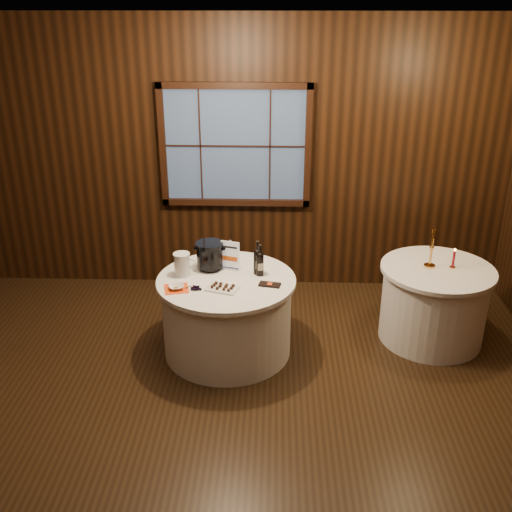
{
  "coord_description": "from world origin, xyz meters",
  "views": [
    {
      "loc": [
        0.43,
        -3.9,
        3.19
      ],
      "look_at": [
        0.28,
        0.9,
        1.05
      ],
      "focal_mm": 42.0,
      "sensor_mm": 36.0,
      "label": 1
    }
  ],
  "objects_px": {
    "chocolate_plate": "(222,288)",
    "red_candle": "(453,260)",
    "chocolate_box": "(270,285)",
    "cracker_bowl": "(176,287)",
    "side_table": "(433,303)",
    "glass_pitcher": "(182,264)",
    "sign_stand": "(231,259)",
    "brass_candlestick": "(431,253)",
    "grape_bunch": "(196,287)",
    "main_table": "(227,315)",
    "ice_bucket": "(210,255)",
    "port_bottle_left": "(258,260)",
    "port_bottle_right": "(260,262)"
  },
  "relations": [
    {
      "from": "sign_stand",
      "to": "port_bottle_left",
      "type": "height_order",
      "value": "port_bottle_left"
    },
    {
      "from": "main_table",
      "to": "chocolate_plate",
      "type": "distance_m",
      "value": 0.45
    },
    {
      "from": "chocolate_box",
      "to": "cracker_bowl",
      "type": "distance_m",
      "value": 0.83
    },
    {
      "from": "cracker_bowl",
      "to": "port_bottle_left",
      "type": "bearing_deg",
      "value": 25.42
    },
    {
      "from": "port_bottle_left",
      "to": "cracker_bowl",
      "type": "height_order",
      "value": "port_bottle_left"
    },
    {
      "from": "side_table",
      "to": "brass_candlestick",
      "type": "relative_size",
      "value": 2.79
    },
    {
      "from": "sign_stand",
      "to": "cracker_bowl",
      "type": "distance_m",
      "value": 0.63
    },
    {
      "from": "grape_bunch",
      "to": "brass_candlestick",
      "type": "bearing_deg",
      "value": 14.1
    },
    {
      "from": "chocolate_box",
      "to": "grape_bunch",
      "type": "bearing_deg",
      "value": -159.61
    },
    {
      "from": "main_table",
      "to": "side_table",
      "type": "relative_size",
      "value": 1.19
    },
    {
      "from": "ice_bucket",
      "to": "port_bottle_left",
      "type": "bearing_deg",
      "value": -10.72
    },
    {
      "from": "cracker_bowl",
      "to": "side_table",
      "type": "bearing_deg",
      "value": 12.03
    },
    {
      "from": "port_bottle_left",
      "to": "cracker_bowl",
      "type": "relative_size",
      "value": 2.45
    },
    {
      "from": "chocolate_box",
      "to": "red_candle",
      "type": "bearing_deg",
      "value": 25.48
    },
    {
      "from": "port_bottle_right",
      "to": "grape_bunch",
      "type": "height_order",
      "value": "port_bottle_right"
    },
    {
      "from": "port_bottle_left",
      "to": "chocolate_box",
      "type": "bearing_deg",
      "value": -81.78
    },
    {
      "from": "side_table",
      "to": "sign_stand",
      "type": "height_order",
      "value": "sign_stand"
    },
    {
      "from": "side_table",
      "to": "glass_pitcher",
      "type": "xyz_separation_m",
      "value": [
        -2.41,
        -0.24,
        0.49
      ]
    },
    {
      "from": "chocolate_plate",
      "to": "chocolate_box",
      "type": "relative_size",
      "value": 1.65
    },
    {
      "from": "glass_pitcher",
      "to": "brass_candlestick",
      "type": "height_order",
      "value": "brass_candlestick"
    },
    {
      "from": "port_bottle_right",
      "to": "glass_pitcher",
      "type": "xyz_separation_m",
      "value": [
        -0.71,
        -0.03,
        -0.02
      ]
    },
    {
      "from": "port_bottle_left",
      "to": "red_candle",
      "type": "distance_m",
      "value": 1.86
    },
    {
      "from": "side_table",
      "to": "brass_candlestick",
      "type": "bearing_deg",
      "value": 161.92
    },
    {
      "from": "grape_bunch",
      "to": "port_bottle_left",
      "type": "bearing_deg",
      "value": 32.52
    },
    {
      "from": "ice_bucket",
      "to": "cracker_bowl",
      "type": "height_order",
      "value": "ice_bucket"
    },
    {
      "from": "chocolate_plate",
      "to": "red_candle",
      "type": "relative_size",
      "value": 1.58
    },
    {
      "from": "port_bottle_left",
      "to": "cracker_bowl",
      "type": "distance_m",
      "value": 0.8
    },
    {
      "from": "glass_pitcher",
      "to": "sign_stand",
      "type": "bearing_deg",
      "value": 16.6
    },
    {
      "from": "port_bottle_right",
      "to": "brass_candlestick",
      "type": "height_order",
      "value": "brass_candlestick"
    },
    {
      "from": "cracker_bowl",
      "to": "chocolate_box",
      "type": "bearing_deg",
      "value": 6.65
    },
    {
      "from": "port_bottle_left",
      "to": "grape_bunch",
      "type": "xyz_separation_m",
      "value": [
        -0.53,
        -0.34,
        -0.12
      ]
    },
    {
      "from": "grape_bunch",
      "to": "red_candle",
      "type": "relative_size",
      "value": 0.81
    },
    {
      "from": "sign_stand",
      "to": "brass_candlestick",
      "type": "bearing_deg",
      "value": 20.97
    },
    {
      "from": "ice_bucket",
      "to": "red_candle",
      "type": "xyz_separation_m",
      "value": [
        2.3,
        0.1,
        -0.06
      ]
    },
    {
      "from": "port_bottle_left",
      "to": "red_candle",
      "type": "xyz_separation_m",
      "value": [
        1.85,
        0.18,
        -0.06
      ]
    },
    {
      "from": "chocolate_plate",
      "to": "red_candle",
      "type": "xyz_separation_m",
      "value": [
        2.15,
        0.51,
        0.06
      ]
    },
    {
      "from": "side_table",
      "to": "red_candle",
      "type": "bearing_deg",
      "value": 1.42
    },
    {
      "from": "red_candle",
      "to": "chocolate_plate",
      "type": "bearing_deg",
      "value": -166.59
    },
    {
      "from": "side_table",
      "to": "brass_candlestick",
      "type": "distance_m",
      "value": 0.53
    },
    {
      "from": "chocolate_box",
      "to": "port_bottle_right",
      "type": "bearing_deg",
      "value": 125.88
    },
    {
      "from": "brass_candlestick",
      "to": "red_candle",
      "type": "distance_m",
      "value": 0.22
    },
    {
      "from": "grape_bunch",
      "to": "ice_bucket",
      "type": "bearing_deg",
      "value": 79.37
    },
    {
      "from": "main_table",
      "to": "sign_stand",
      "type": "relative_size",
      "value": 4.32
    },
    {
      "from": "port_bottle_left",
      "to": "chocolate_box",
      "type": "xyz_separation_m",
      "value": [
        0.12,
        -0.24,
        -0.13
      ]
    },
    {
      "from": "main_table",
      "to": "ice_bucket",
      "type": "xyz_separation_m",
      "value": [
        -0.17,
        0.21,
        0.52
      ]
    },
    {
      "from": "grape_bunch",
      "to": "cracker_bowl",
      "type": "relative_size",
      "value": 1.22
    },
    {
      "from": "sign_stand",
      "to": "red_candle",
      "type": "relative_size",
      "value": 1.47
    },
    {
      "from": "main_table",
      "to": "port_bottle_left",
      "type": "height_order",
      "value": "port_bottle_left"
    },
    {
      "from": "main_table",
      "to": "grape_bunch",
      "type": "xyz_separation_m",
      "value": [
        -0.25,
        -0.22,
        0.4
      ]
    },
    {
      "from": "port_bottle_left",
      "to": "brass_candlestick",
      "type": "xyz_separation_m",
      "value": [
        1.64,
        0.21,
        -0.0
      ]
    }
  ]
}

